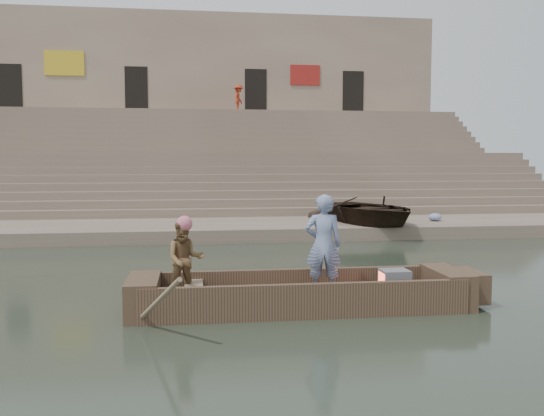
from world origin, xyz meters
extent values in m
plane|color=#252F23|center=(0.00, 0.00, 0.00)|extent=(120.00, 120.00, 0.00)
cube|color=#84715E|center=(0.00, 8.00, 0.20)|extent=(32.00, 4.00, 0.40)
cube|color=#84715E|center=(0.00, 15.50, 1.40)|extent=(32.00, 3.00, 2.80)
cube|color=#84715E|center=(0.00, 22.50, 2.60)|extent=(32.00, 3.00, 5.20)
cube|color=#84715E|center=(0.00, 10.25, 0.35)|extent=(32.00, 0.50, 0.70)
cube|color=#84715E|center=(0.00, 10.75, 0.50)|extent=(32.00, 0.50, 1.00)
cube|color=#84715E|center=(0.00, 11.25, 0.65)|extent=(32.00, 0.50, 1.30)
cube|color=#84715E|center=(0.00, 11.75, 0.80)|extent=(32.00, 0.50, 1.60)
cube|color=#84715E|center=(0.00, 12.25, 0.95)|extent=(32.00, 0.50, 1.90)
cube|color=#84715E|center=(0.00, 12.75, 1.10)|extent=(32.00, 0.50, 2.20)
cube|color=#84715E|center=(0.00, 13.25, 1.25)|extent=(32.00, 0.50, 2.50)
cube|color=#84715E|center=(0.00, 13.75, 1.40)|extent=(32.00, 0.50, 2.80)
cube|color=#84715E|center=(0.00, 17.25, 1.55)|extent=(32.00, 0.50, 3.10)
cube|color=#84715E|center=(0.00, 17.75, 1.70)|extent=(32.00, 0.50, 3.40)
cube|color=#84715E|center=(0.00, 18.25, 1.85)|extent=(32.00, 0.50, 3.70)
cube|color=#84715E|center=(0.00, 18.75, 2.00)|extent=(32.00, 0.50, 4.00)
cube|color=#84715E|center=(0.00, 19.25, 2.15)|extent=(32.00, 0.50, 4.30)
cube|color=#84715E|center=(0.00, 19.75, 2.30)|extent=(32.00, 0.50, 4.60)
cube|color=#84715E|center=(0.00, 20.25, 2.45)|extent=(32.00, 0.50, 4.90)
cube|color=#84715E|center=(0.00, 20.75, 2.60)|extent=(32.00, 0.50, 5.20)
cube|color=tan|center=(0.00, 26.50, 5.60)|extent=(32.00, 5.00, 11.20)
cube|color=black|center=(-9.00, 24.05, 6.60)|extent=(1.30, 0.18, 2.60)
cube|color=black|center=(-2.00, 24.05, 6.60)|extent=(1.30, 0.18, 2.60)
cube|color=black|center=(5.00, 24.05, 6.60)|extent=(1.30, 0.18, 2.60)
cube|color=black|center=(11.00, 24.05, 6.60)|extent=(1.30, 0.18, 2.60)
cube|color=gold|center=(-6.00, 23.98, 8.00)|extent=(2.20, 0.10, 1.40)
cube|color=maroon|center=(8.00, 23.98, 7.60)|extent=(1.80, 0.10, 1.20)
cube|color=brown|center=(2.96, -1.73, 0.11)|extent=(5.00, 1.30, 0.22)
cube|color=brown|center=(2.96, -2.35, 0.28)|extent=(5.20, 0.12, 0.56)
cube|color=brown|center=(2.96, -1.11, 0.28)|extent=(5.20, 0.12, 0.56)
cube|color=brown|center=(0.41, -1.73, 0.30)|extent=(0.50, 1.30, 0.60)
cube|color=brown|center=(5.51, -1.73, 0.30)|extent=(0.50, 1.30, 0.60)
cube|color=brown|center=(5.91, -1.73, 0.32)|extent=(0.35, 0.90, 0.50)
cube|color=#937A5B|center=(1.21, -1.73, 0.40)|extent=(0.30, 1.20, 0.08)
cylinder|color=#937A5B|center=(0.56, -2.63, 0.30)|extent=(1.03, 2.10, 1.36)
sphere|color=#D86A7E|center=(1.07, -1.63, 1.44)|extent=(0.26, 0.26, 0.26)
imported|color=navy|center=(3.36, -1.65, 1.06)|extent=(0.67, 0.50, 1.68)
imported|color=#267435|center=(1.07, -1.63, 0.86)|extent=(0.66, 0.54, 1.28)
cube|color=slate|center=(4.57, -1.73, 0.42)|extent=(0.46, 0.42, 0.40)
cube|color=#E5593F|center=(4.36, -1.73, 0.42)|extent=(0.04, 0.34, 0.32)
imported|color=#2D2116|center=(6.92, 7.27, 0.85)|extent=(4.15, 5.02, 0.90)
imported|color=#A7341C|center=(3.85, 22.49, 5.99)|extent=(0.91, 1.16, 1.58)
ellipsoid|color=#3F5999|center=(9.38, 7.72, 0.53)|extent=(0.44, 0.44, 0.26)
ellipsoid|color=#3F5999|center=(6.23, 8.46, 0.53)|extent=(0.44, 0.44, 0.26)
ellipsoid|color=#3F5999|center=(5.48, 7.68, 0.53)|extent=(0.44, 0.44, 0.26)
camera|label=1|loc=(1.21, -11.04, 2.46)|focal=38.38mm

